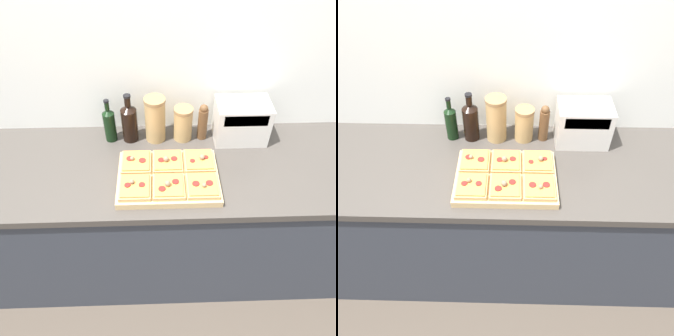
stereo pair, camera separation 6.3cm
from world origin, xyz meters
TOP-DOWN VIEW (x-y plane):
  - ground_plane at (0.00, 0.00)m, footprint 12.00×12.00m
  - wall_back at (0.00, 0.67)m, footprint 6.00×0.06m
  - kitchen_counter at (0.00, 0.32)m, footprint 2.63×0.67m
  - cutting_board at (0.02, 0.22)m, footprint 0.48×0.34m
  - pizza_slice_back_left at (-0.14, 0.30)m, footprint 0.14×0.15m
  - pizza_slice_back_center at (0.02, 0.30)m, footprint 0.14×0.15m
  - pizza_slice_back_right at (0.17, 0.30)m, footprint 0.14×0.15m
  - pizza_slice_front_left at (-0.14, 0.13)m, footprint 0.14×0.15m
  - pizza_slice_front_center at (0.02, 0.13)m, footprint 0.14×0.15m
  - pizza_slice_front_right at (0.17, 0.13)m, footprint 0.14×0.15m
  - olive_oil_bottle at (-0.28, 0.53)m, footprint 0.06×0.06m
  - wine_bottle at (-0.18, 0.53)m, footprint 0.08×0.08m
  - grain_jar_tall at (-0.04, 0.53)m, footprint 0.11×0.11m
  - grain_jar_short at (0.11, 0.53)m, footprint 0.10×0.10m
  - pepper_mill at (0.21, 0.53)m, footprint 0.05×0.05m
  - toaster_oven at (0.41, 0.53)m, footprint 0.30×0.19m

SIDE VIEW (x-z plane):
  - ground_plane at x=0.00m, z-range 0.00..0.00m
  - kitchen_counter at x=0.00m, z-range 0.00..0.93m
  - cutting_board at x=0.02m, z-range 0.92..0.96m
  - pizza_slice_front_right at x=0.17m, z-range 0.95..1.00m
  - pizza_slice_front_left at x=-0.14m, z-range 0.95..1.00m
  - pizza_slice_back_left at x=-0.14m, z-range 0.95..1.00m
  - pizza_slice_back_right at x=0.17m, z-range 0.95..1.00m
  - pizza_slice_front_center at x=0.02m, z-range 0.95..1.00m
  - pizza_slice_back_center at x=0.02m, z-range 0.95..1.00m
  - grain_jar_short at x=0.11m, z-range 0.93..1.12m
  - olive_oil_bottle at x=-0.28m, z-range 0.90..1.15m
  - pepper_mill at x=0.21m, z-range 0.92..1.13m
  - toaster_oven at x=0.41m, z-range 0.93..1.15m
  - wine_bottle at x=-0.18m, z-range 0.90..1.18m
  - grain_jar_tall at x=-0.04m, z-range 0.93..1.18m
  - wall_back at x=0.00m, z-range 0.00..2.50m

